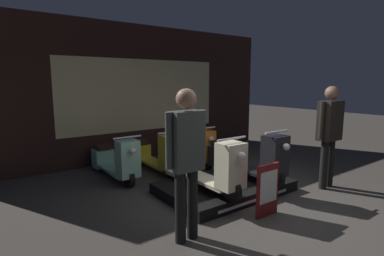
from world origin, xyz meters
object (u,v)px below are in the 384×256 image
object	(u,v)px
scooter_backrow_1	(155,154)
person_left_browsing	(186,154)
scooter_display_right	(247,158)
scooter_backrow_2	(189,149)
person_right_browsing	(330,128)
scooter_backrow_0	(115,160)
price_sign_board	(267,190)
scooter_display_left	(204,167)

from	to	relation	value
scooter_backrow_1	person_left_browsing	size ratio (longest dim) A/B	0.98
scooter_display_right	scooter_backrow_2	world-z (taller)	scooter_display_right
person_right_browsing	scooter_backrow_2	bearing A→B (deg)	111.65
person_left_browsing	person_right_browsing	size ratio (longest dim) A/B	1.00
scooter_backrow_0	scooter_backrow_2	distance (m)	1.76
scooter_backrow_2	price_sign_board	world-z (taller)	scooter_backrow_2
scooter_display_left	scooter_backrow_0	bearing A→B (deg)	111.53
scooter_display_left	person_left_browsing	distance (m)	1.37
scooter_backrow_0	scooter_backrow_2	world-z (taller)	same
person_left_browsing	scooter_backrow_1	bearing A→B (deg)	68.16
scooter_display_left	scooter_backrow_0	xyz separation A→B (m)	(-0.74, 1.87, -0.18)
scooter_backrow_1	person_left_browsing	distance (m)	3.01
person_left_browsing	price_sign_board	distance (m)	1.46
scooter_backrow_0	scooter_backrow_1	xyz separation A→B (m)	(0.88, 0.00, 0.00)
person_right_browsing	scooter_backrow_0	bearing A→B (deg)	136.25
scooter_display_right	price_sign_board	world-z (taller)	scooter_display_right
scooter_display_left	scooter_backrow_2	xyz separation A→B (m)	(1.02, 1.87, -0.18)
scooter_display_left	scooter_backrow_1	distance (m)	1.88
scooter_backrow_0	price_sign_board	xyz separation A→B (m)	(1.07, -2.86, 0.02)
scooter_backrow_2	price_sign_board	size ratio (longest dim) A/B	2.35
scooter_backrow_2	person_right_browsing	size ratio (longest dim) A/B	0.98
scooter_display_left	scooter_backrow_1	world-z (taller)	scooter_display_left
scooter_display_right	price_sign_board	bearing A→B (deg)	-122.45
scooter_backrow_0	scooter_display_left	bearing A→B (deg)	-68.47
scooter_display_left	scooter_backrow_0	world-z (taller)	scooter_display_left
person_left_browsing	price_sign_board	size ratio (longest dim) A/B	2.40
scooter_backrow_0	scooter_backrow_1	world-z (taller)	same
scooter_backrow_2	scooter_display_left	bearing A→B (deg)	-118.71
person_right_browsing	scooter_display_left	bearing A→B (deg)	157.98
scooter_display_left	scooter_backrow_1	xyz separation A→B (m)	(0.14, 1.87, -0.18)
scooter_backrow_1	person_left_browsing	bearing A→B (deg)	-111.84
scooter_backrow_1	person_right_browsing	world-z (taller)	person_right_browsing
scooter_backrow_1	person_right_browsing	xyz separation A→B (m)	(1.96, -2.71, 0.72)
price_sign_board	person_left_browsing	bearing A→B (deg)	173.75
scooter_backrow_0	person_right_browsing	distance (m)	3.99
scooter_backrow_2	person_right_browsing	world-z (taller)	person_right_browsing
scooter_display_right	person_left_browsing	distance (m)	2.16
person_left_browsing	person_right_browsing	distance (m)	3.04
scooter_backrow_2	scooter_backrow_0	bearing A→B (deg)	180.00
scooter_backrow_2	person_left_browsing	distance (m)	3.42
scooter_display_left	scooter_display_right	size ratio (longest dim) A/B	1.00
person_right_browsing	price_sign_board	bearing A→B (deg)	-175.44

